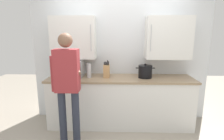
{
  "coord_description": "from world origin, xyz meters",
  "views": [
    {
      "loc": [
        -0.05,
        -2.44,
        1.73
      ],
      "look_at": [
        -0.15,
        0.69,
        1.06
      ],
      "focal_mm": 28.96,
      "sensor_mm": 36.0,
      "label": 1
    }
  ],
  "objects_px": {
    "microwave_oven": "(68,68)",
    "person_figure": "(67,82)",
    "stock_pot": "(145,72)",
    "knife_block": "(107,71)",
    "thermos_flask": "(89,70)"
  },
  "relations": [
    {
      "from": "microwave_oven",
      "to": "person_figure",
      "type": "xyz_separation_m",
      "value": [
        0.18,
        -0.74,
        -0.04
      ]
    },
    {
      "from": "person_figure",
      "to": "thermos_flask",
      "type": "bearing_deg",
      "value": 73.23
    },
    {
      "from": "microwave_oven",
      "to": "knife_block",
      "type": "bearing_deg",
      "value": -1.03
    },
    {
      "from": "person_figure",
      "to": "stock_pot",
      "type": "bearing_deg",
      "value": 30.3
    },
    {
      "from": "thermos_flask",
      "to": "person_figure",
      "type": "height_order",
      "value": "person_figure"
    },
    {
      "from": "person_figure",
      "to": "microwave_oven",
      "type": "bearing_deg",
      "value": 103.9
    },
    {
      "from": "knife_block",
      "to": "stock_pot",
      "type": "height_order",
      "value": "knife_block"
    },
    {
      "from": "knife_block",
      "to": "thermos_flask",
      "type": "bearing_deg",
      "value": -172.54
    },
    {
      "from": "stock_pot",
      "to": "microwave_oven",
      "type": "bearing_deg",
      "value": 178.75
    },
    {
      "from": "stock_pot",
      "to": "person_figure",
      "type": "relative_size",
      "value": 0.2
    },
    {
      "from": "stock_pot",
      "to": "thermos_flask",
      "type": "bearing_deg",
      "value": -178.7
    },
    {
      "from": "thermos_flask",
      "to": "stock_pot",
      "type": "relative_size",
      "value": 0.76
    },
    {
      "from": "microwave_oven",
      "to": "stock_pot",
      "type": "distance_m",
      "value": 1.4
    },
    {
      "from": "knife_block",
      "to": "microwave_oven",
      "type": "bearing_deg",
      "value": 178.97
    },
    {
      "from": "microwave_oven",
      "to": "stock_pot",
      "type": "height_order",
      "value": "microwave_oven"
    }
  ]
}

